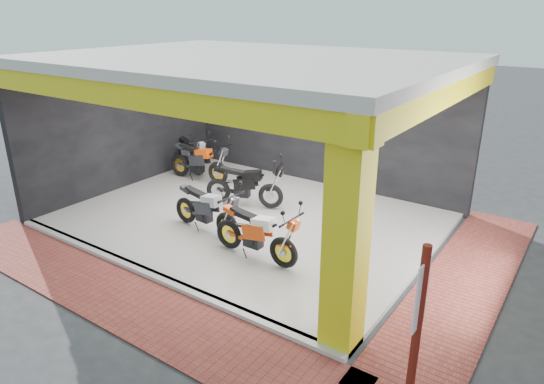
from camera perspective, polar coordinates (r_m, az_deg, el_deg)
The scene contains 17 objects.
ground at distance 9.87m, azimuth -9.75°, elevation -7.29°, with size 80.00×80.00×0.00m, color #2D2D30.
showroom_floor at distance 11.19m, azimuth -2.65°, elevation -3.18°, with size 8.00×6.00×0.10m, color white.
showroom_ceiling at distance 10.28m, azimuth -2.99°, elevation 15.21°, with size 8.40×6.40×0.20m, color beige.
back_wall at distance 13.14m, azimuth 5.51°, elevation 8.19°, with size 8.20×0.20×3.50m, color black.
left_wall at distance 13.44m, azimuth -16.96°, elevation 7.68°, with size 0.20×6.20×3.50m, color black.
corner_column at distance 6.55m, azimuth 8.79°, elevation -5.20°, with size 0.50×0.50×3.50m, color yellow.
header_beam_front at distance 8.17m, azimuth -16.12°, elevation 10.87°, with size 8.40×0.30×0.40m, color yellow.
header_beam_right at distance 8.50m, azimuth 19.37°, elevation 10.89°, with size 0.30×6.40×0.40m, color yellow.
floor_kerb at distance 9.25m, azimuth -14.20°, elevation -9.36°, with size 8.00×0.20×0.10m, color white.
paver_front at distance 8.86m, azimuth -18.00°, elevation -11.48°, with size 9.00×1.40×0.03m, color brown.
paver_right at distance 9.42m, azimuth 21.68°, elevation -9.94°, with size 1.40×7.00×0.03m, color brown.
signpost at distance 5.59m, azimuth 16.58°, elevation -16.04°, with size 0.10×0.34×2.42m.
moto_hero at distance 8.77m, azimuth 1.39°, elevation -5.45°, with size 2.02×0.75×1.23m, color #E13E09, non-canonical shape.
moto_row_a at distance 9.90m, azimuth -5.38°, elevation -2.48°, with size 1.96×0.73×1.20m, color black, non-canonical shape.
moto_row_b at distance 11.38m, azimuth -0.15°, elevation 0.93°, with size 2.05×0.76×1.25m, color black, non-canonical shape.
moto_row_c at distance 13.05m, azimuth -6.42°, elevation 3.50°, with size 2.10×0.78×1.28m, color black, non-canonical shape.
moto_row_d at distance 13.95m, azimuth -8.66°, elevation 4.41°, with size 2.01×0.75×1.23m, color #9C9EA4, non-canonical shape.
Camera 1 is at (6.25, -6.10, 4.60)m, focal length 32.00 mm.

